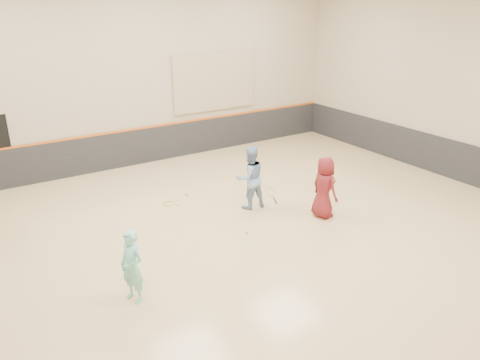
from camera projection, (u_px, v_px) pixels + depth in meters
room at (239, 201)px, 10.90m from camera, size 15.04×12.04×6.22m
wainscot_back at (143, 146)px, 15.65m from camera, size 14.90×0.04×1.20m
wainscot_right at (438, 155)px, 14.74m from camera, size 0.04×11.90×1.20m
accent_stripe at (142, 128)px, 15.42m from camera, size 14.90×0.03×0.06m
acoustic_panel at (215, 81)px, 16.35m from camera, size 3.20×0.08×2.00m
girl at (132, 267)px, 8.43m from camera, size 0.51×0.61×1.42m
instructor at (250, 178)px, 12.23m from camera, size 0.88×0.71×1.69m
young_man at (324, 187)px, 11.74m from camera, size 0.53×0.79×1.58m
held_racket at (271, 192)px, 12.23m from camera, size 0.41×0.41×0.48m
spare_racket at (169, 202)px, 12.72m from camera, size 0.70×0.70×0.10m
ball_under_racket at (247, 232)px, 11.11m from camera, size 0.07×0.07×0.07m
ball_in_hand at (334, 180)px, 11.57m from camera, size 0.07×0.07×0.07m
ball_beside_spare at (187, 194)px, 13.26m from camera, size 0.07×0.07×0.07m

